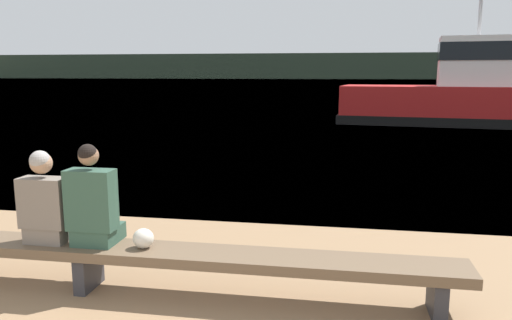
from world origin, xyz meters
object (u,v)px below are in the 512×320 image
object	(u,v)px
bench_main	(88,252)
person_left	(46,204)
person_right	(93,204)
shopping_bag	(143,238)
tugboat_red	(473,97)

from	to	relation	value
bench_main	person_left	xyz separation A→B (m)	(-0.41, 0.01, 0.47)
person_right	shopping_bag	size ratio (longest dim) A/B	4.95
person_right	bench_main	bearing A→B (deg)	-174.21
person_left	person_right	xyz separation A→B (m)	(0.50, -0.00, 0.02)
bench_main	person_left	distance (m)	0.62
bench_main	tugboat_red	distance (m)	18.72
bench_main	shopping_bag	world-z (taller)	shopping_bag
tugboat_red	person_left	bearing A→B (deg)	162.23
person_right	tugboat_red	size ratio (longest dim) A/B	0.09
person_left	tugboat_red	world-z (taller)	tugboat_red
person_left	tugboat_red	distance (m)	18.87
bench_main	tugboat_red	size ratio (longest dim) A/B	0.68
shopping_bag	bench_main	bearing A→B (deg)	179.74
person_right	shopping_bag	world-z (taller)	person_right
person_left	shopping_bag	xyz separation A→B (m)	(1.00, -0.01, -0.29)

